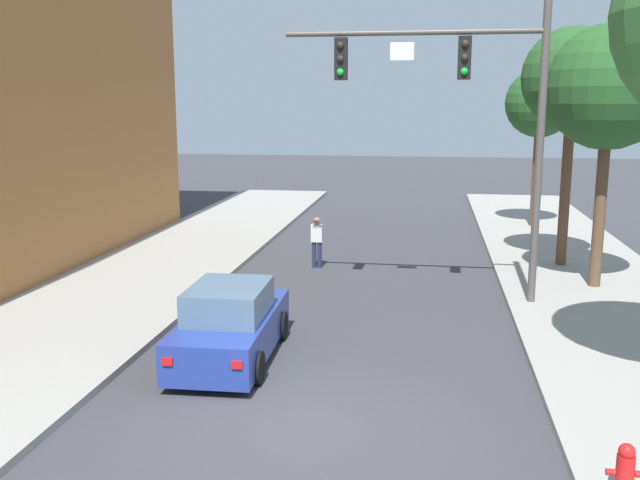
{
  "coord_description": "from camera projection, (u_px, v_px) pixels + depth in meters",
  "views": [
    {
      "loc": [
        1.9,
        -10.67,
        5.24
      ],
      "look_at": [
        -0.66,
        5.8,
        2.0
      ],
      "focal_mm": 39.82,
      "sensor_mm": 36.0,
      "label": 1
    }
  ],
  "objects": [
    {
      "name": "street_tree_farthest",
      "position": [
        540.0,
        104.0,
        28.88
      ],
      "size": [
        2.8,
        2.8,
        6.47
      ],
      "color": "brown",
      "rests_on": "sidewalk_right"
    },
    {
      "name": "car_lead_blue",
      "position": [
        231.0,
        325.0,
        14.62
      ],
      "size": [
        1.92,
        4.28,
        1.6
      ],
      "color": "navy",
      "rests_on": "ground"
    },
    {
      "name": "street_tree_third",
      "position": [
        573.0,
        80.0,
        21.59
      ],
      "size": [
        3.1,
        3.1,
        7.37
      ],
      "color": "brown",
      "rests_on": "sidewalk_right"
    },
    {
      "name": "traffic_signal_mast",
      "position": [
        467.0,
        98.0,
        17.76
      ],
      "size": [
        6.54,
        0.38,
        7.5
      ],
      "color": "#514C47",
      "rests_on": "sidewalk_right"
    },
    {
      "name": "pedestrian_crossing_road",
      "position": [
        317.0,
        240.0,
        22.71
      ],
      "size": [
        0.36,
        0.22,
        1.64
      ],
      "color": "#232847",
      "rests_on": "ground"
    },
    {
      "name": "ground_plane",
      "position": [
        305.0,
        427.0,
        11.64
      ],
      "size": [
        120.0,
        120.0,
        0.0
      ],
      "primitive_type": "plane",
      "color": "#38383D"
    },
    {
      "name": "fire_hydrant",
      "position": [
        625.0,
        469.0,
        9.3
      ],
      "size": [
        0.48,
        0.24,
        0.72
      ],
      "color": "red",
      "rests_on": "sidewalk_right"
    },
    {
      "name": "street_tree_second",
      "position": [
        609.0,
        89.0,
        18.99
      ],
      "size": [
        3.36,
        3.36,
        7.17
      ],
      "color": "brown",
      "rests_on": "sidewalk_right"
    }
  ]
}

